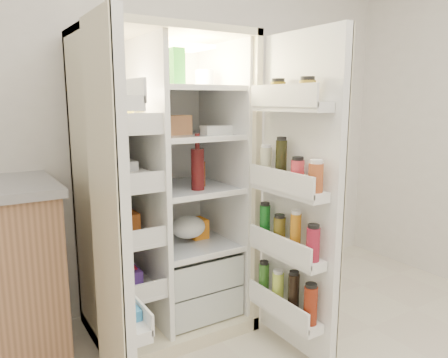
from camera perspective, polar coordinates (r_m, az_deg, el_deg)
wall_back at (r=2.96m, az=-8.08°, el=9.25°), size 4.00×0.02×2.70m
refrigerator at (r=2.66m, az=-8.06°, el=-4.11°), size 0.92×0.70×1.80m
freezer_door at (r=1.90m, az=-14.94°, el=-5.72°), size 0.15×0.40×1.72m
fridge_door at (r=2.30m, az=9.81°, el=-3.11°), size 0.17×0.58×1.72m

